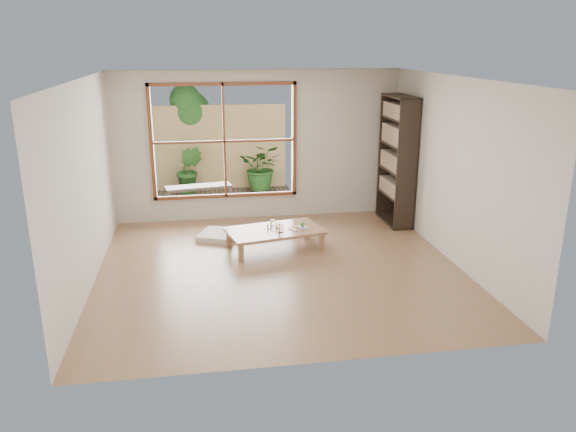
# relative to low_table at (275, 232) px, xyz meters

# --- Properties ---
(ground) EXTENTS (5.00, 5.00, 0.00)m
(ground) POSITION_rel_low_table_xyz_m (-0.04, -0.76, -0.27)
(ground) COLOR #9B6B4D
(ground) RESTS_ON ground
(low_table) EXTENTS (1.55, 1.07, 0.31)m
(low_table) POSITION_rel_low_table_xyz_m (0.00, 0.00, 0.00)
(low_table) COLOR #A97952
(low_table) RESTS_ON ground
(floor_cushion) EXTENTS (0.79, 0.79, 0.09)m
(floor_cushion) POSITION_rel_low_table_xyz_m (-0.81, 0.64, -0.23)
(floor_cushion) COLOR white
(floor_cushion) RESTS_ON ground
(bookshelf) EXTENTS (0.35, 0.99, 2.20)m
(bookshelf) POSITION_rel_low_table_xyz_m (2.27, 1.00, 0.83)
(bookshelf) COLOR black
(bookshelf) RESTS_ON ground
(glass_tall) EXTENTS (0.08, 0.08, 0.14)m
(glass_tall) POSITION_rel_low_table_xyz_m (0.07, -0.15, 0.11)
(glass_tall) COLOR silver
(glass_tall) RESTS_ON low_table
(glass_mid) EXTENTS (0.07, 0.07, 0.10)m
(glass_mid) POSITION_rel_low_table_xyz_m (0.06, 0.07, 0.09)
(glass_mid) COLOR silver
(glass_mid) RESTS_ON low_table
(glass_short) EXTENTS (0.07, 0.07, 0.09)m
(glass_short) POSITION_rel_low_table_xyz_m (-0.01, 0.19, 0.08)
(glass_short) COLOR silver
(glass_short) RESTS_ON low_table
(glass_small) EXTENTS (0.06, 0.06, 0.07)m
(glass_small) POSITION_rel_low_table_xyz_m (-0.08, 0.05, 0.07)
(glass_small) COLOR silver
(glass_small) RESTS_ON low_table
(food_tray) EXTENTS (0.32, 0.27, 0.08)m
(food_tray) POSITION_rel_low_table_xyz_m (0.38, -0.00, 0.06)
(food_tray) COLOR white
(food_tray) RESTS_ON low_table
(deck) EXTENTS (2.80, 2.00, 0.05)m
(deck) POSITION_rel_low_table_xyz_m (-0.64, 2.80, -0.27)
(deck) COLOR #3B332B
(deck) RESTS_ON ground
(garden_bench) EXTENTS (1.28, 0.57, 0.39)m
(garden_bench) POSITION_rel_low_table_xyz_m (-1.12, 2.51, 0.08)
(garden_bench) COLOR black
(garden_bench) RESTS_ON deck
(bamboo_fence) EXTENTS (2.80, 0.06, 1.80)m
(bamboo_fence) POSITION_rel_low_table_xyz_m (-0.64, 3.80, 0.63)
(bamboo_fence) COLOR tan
(bamboo_fence) RESTS_ON ground
(shrub_right) EXTENTS (1.04, 0.95, 0.99)m
(shrub_right) POSITION_rel_low_table_xyz_m (0.22, 3.54, 0.24)
(shrub_right) COLOR #2A6525
(shrub_right) RESTS_ON deck
(shrub_left) EXTENTS (0.65, 0.58, 0.99)m
(shrub_left) POSITION_rel_low_table_xyz_m (-1.29, 3.50, 0.25)
(shrub_left) COLOR #2A6525
(shrub_left) RESTS_ON deck
(garden_tree) EXTENTS (1.04, 0.85, 2.22)m
(garden_tree) POSITION_rel_low_table_xyz_m (-1.32, 4.10, 1.35)
(garden_tree) COLOR #4C3D2D
(garden_tree) RESTS_ON ground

